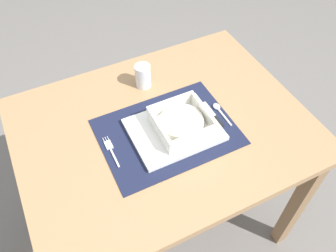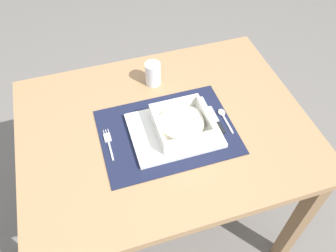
# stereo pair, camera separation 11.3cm
# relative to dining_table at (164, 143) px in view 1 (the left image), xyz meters

# --- Properties ---
(ground_plane) EXTENTS (6.00, 6.00, 0.00)m
(ground_plane) POSITION_rel_dining_table_xyz_m (0.00, 0.00, -0.61)
(ground_plane) COLOR slate
(dining_table) EXTENTS (0.98, 0.75, 0.70)m
(dining_table) POSITION_rel_dining_table_xyz_m (0.00, 0.00, 0.00)
(dining_table) COLOR #A37A51
(dining_table) RESTS_ON ground
(placemat) EXTENTS (0.44, 0.33, 0.00)m
(placemat) POSITION_rel_dining_table_xyz_m (0.00, -0.03, 0.10)
(placemat) COLOR #191E38
(placemat) RESTS_ON dining_table
(serving_plate) EXTENTS (0.29, 0.23, 0.02)m
(serving_plate) POSITION_rel_dining_table_xyz_m (0.02, -0.04, 0.11)
(serving_plate) COLOR white
(serving_plate) RESTS_ON placemat
(porridge_bowl) EXTENTS (0.17, 0.17, 0.06)m
(porridge_bowl) POSITION_rel_dining_table_xyz_m (0.04, -0.05, 0.14)
(porridge_bowl) COLOR white
(porridge_bowl) RESTS_ON serving_plate
(fork) EXTENTS (0.02, 0.13, 0.00)m
(fork) POSITION_rel_dining_table_xyz_m (-0.20, -0.02, 0.10)
(fork) COLOR silver
(fork) RESTS_ON placemat
(spoon) EXTENTS (0.02, 0.11, 0.01)m
(spoon) POSITION_rel_dining_table_xyz_m (0.20, -0.02, 0.10)
(spoon) COLOR silver
(spoon) RESTS_ON placemat
(butter_knife) EXTENTS (0.01, 0.13, 0.01)m
(butter_knife) POSITION_rel_dining_table_xyz_m (0.17, -0.04, 0.10)
(butter_knife) COLOR black
(butter_knife) RESTS_ON placemat
(bread_knife) EXTENTS (0.01, 0.13, 0.01)m
(bread_knife) POSITION_rel_dining_table_xyz_m (0.15, -0.05, 0.10)
(bread_knife) COLOR #59331E
(bread_knife) RESTS_ON placemat
(drinking_glass) EXTENTS (0.06, 0.06, 0.09)m
(drinking_glass) POSITION_rel_dining_table_xyz_m (0.02, 0.21, 0.14)
(drinking_glass) COLOR white
(drinking_glass) RESTS_ON dining_table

